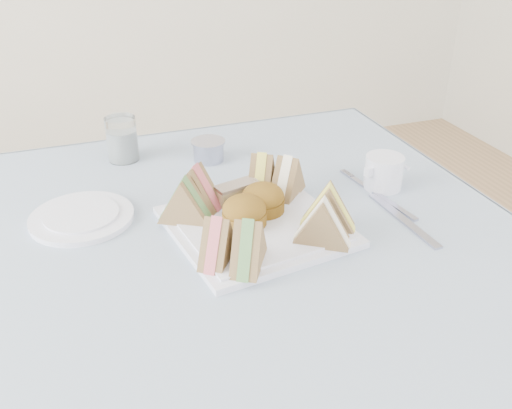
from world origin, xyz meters
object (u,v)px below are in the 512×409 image
object	(u,v)px
serving_plate	(256,226)
creamer_jug	(384,172)
table	(235,394)
water_glass	(122,139)

from	to	relation	value
serving_plate	creamer_jug	bearing A→B (deg)	4.63
table	creamer_jug	distance (m)	0.54
serving_plate	creamer_jug	size ratio (longest dim) A/B	3.71
table	serving_plate	bearing A→B (deg)	13.90
water_glass	table	bearing A→B (deg)	-72.11
table	serving_plate	world-z (taller)	serving_plate
serving_plate	water_glass	xyz separation A→B (m)	(-0.17, 0.37, 0.04)
water_glass	creamer_jug	bearing A→B (deg)	-33.48
water_glass	creamer_jug	size ratio (longest dim) A/B	1.28
creamer_jug	serving_plate	bearing A→B (deg)	176.45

